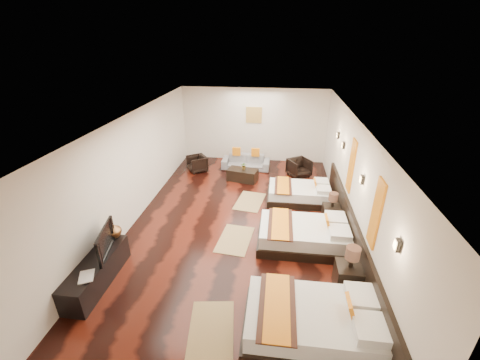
# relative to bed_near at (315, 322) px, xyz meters

# --- Properties ---
(floor) EXTENTS (5.50, 9.50, 0.01)m
(floor) POSITION_rel_bed_near_xyz_m (-1.70, 3.13, -0.30)
(floor) COLOR black
(floor) RESTS_ON ground
(ceiling) EXTENTS (5.50, 9.50, 0.01)m
(ceiling) POSITION_rel_bed_near_xyz_m (-1.70, 3.13, 2.50)
(ceiling) COLOR white
(ceiling) RESTS_ON floor
(back_wall) EXTENTS (5.50, 0.01, 2.80)m
(back_wall) POSITION_rel_bed_near_xyz_m (-1.70, 7.88, 1.10)
(back_wall) COLOR silver
(back_wall) RESTS_ON floor
(left_wall) EXTENTS (0.01, 9.50, 2.80)m
(left_wall) POSITION_rel_bed_near_xyz_m (-4.45, 3.13, 1.10)
(left_wall) COLOR silver
(left_wall) RESTS_ON floor
(right_wall) EXTENTS (0.01, 9.50, 2.80)m
(right_wall) POSITION_rel_bed_near_xyz_m (1.05, 3.13, 1.10)
(right_wall) COLOR silver
(right_wall) RESTS_ON floor
(headboard_panel) EXTENTS (0.08, 6.60, 0.90)m
(headboard_panel) POSITION_rel_bed_near_xyz_m (1.01, 2.33, 0.15)
(headboard_panel) COLOR black
(headboard_panel) RESTS_ON floor
(bed_near) EXTENTS (2.27, 1.43, 0.87)m
(bed_near) POSITION_rel_bed_near_xyz_m (0.00, 0.00, 0.00)
(bed_near) COLOR black
(bed_near) RESTS_ON floor
(bed_mid) EXTENTS (2.15, 1.35, 0.82)m
(bed_mid) POSITION_rel_bed_near_xyz_m (-0.00, 2.48, -0.02)
(bed_mid) COLOR black
(bed_mid) RESTS_ON floor
(bed_far) EXTENTS (1.89, 1.19, 0.72)m
(bed_far) POSITION_rel_bed_near_xyz_m (-0.00, 4.66, -0.05)
(bed_far) COLOR black
(bed_far) RESTS_ON floor
(nightstand_a) EXTENTS (0.50, 0.50, 0.99)m
(nightstand_a) POSITION_rel_bed_near_xyz_m (0.75, 1.15, 0.05)
(nightstand_a) COLOR black
(nightstand_a) RESTS_ON floor
(nightstand_b) EXTENTS (0.44, 0.44, 0.87)m
(nightstand_b) POSITION_rel_bed_near_xyz_m (0.75, 3.55, 0.01)
(nightstand_b) COLOR black
(nightstand_b) RESTS_ON floor
(jute_mat_near) EXTENTS (0.91, 1.29, 0.01)m
(jute_mat_near) POSITION_rel_bed_near_xyz_m (-1.71, -0.11, -0.29)
(jute_mat_near) COLOR #9B7E4F
(jute_mat_near) RESTS_ON floor
(jute_mat_mid) EXTENTS (0.88, 1.28, 0.01)m
(jute_mat_mid) POSITION_rel_bed_near_xyz_m (-1.67, 2.46, -0.29)
(jute_mat_mid) COLOR #9B7E4F
(jute_mat_mid) RESTS_ON floor
(jute_mat_far) EXTENTS (0.93, 1.30, 0.01)m
(jute_mat_far) POSITION_rel_bed_near_xyz_m (-1.49, 4.41, -0.29)
(jute_mat_far) COLOR #9B7E4F
(jute_mat_far) RESTS_ON floor
(tv_console) EXTENTS (0.50, 1.80, 0.55)m
(tv_console) POSITION_rel_bed_near_xyz_m (-4.20, 0.69, -0.02)
(tv_console) COLOR black
(tv_console) RESTS_ON floor
(tv) EXTENTS (0.35, 1.00, 0.57)m
(tv) POSITION_rel_bed_near_xyz_m (-4.15, 0.95, 0.54)
(tv) COLOR black
(tv) RESTS_ON tv_console
(book) EXTENTS (0.38, 0.42, 0.03)m
(book) POSITION_rel_bed_near_xyz_m (-4.20, 0.19, 0.27)
(book) COLOR black
(book) RESTS_ON tv_console
(figurine) EXTENTS (0.45, 0.45, 0.37)m
(figurine) POSITION_rel_bed_near_xyz_m (-4.20, 1.49, 0.44)
(figurine) COLOR brown
(figurine) RESTS_ON tv_console
(sofa) EXTENTS (1.76, 0.72, 0.51)m
(sofa) POSITION_rel_bed_near_xyz_m (-1.89, 6.91, -0.04)
(sofa) COLOR slate
(sofa) RESTS_ON floor
(armchair_left) EXTENTS (0.88, 0.87, 0.58)m
(armchair_left) POSITION_rel_bed_near_xyz_m (-3.63, 6.45, -0.01)
(armchair_left) COLOR black
(armchair_left) RESTS_ON floor
(armchair_right) EXTENTS (0.95, 0.95, 0.63)m
(armchair_right) POSITION_rel_bed_near_xyz_m (0.04, 6.45, 0.02)
(armchair_right) COLOR black
(armchair_right) RESTS_ON floor
(coffee_table) EXTENTS (1.09, 0.71, 0.40)m
(coffee_table) POSITION_rel_bed_near_xyz_m (-1.89, 5.86, -0.10)
(coffee_table) COLOR black
(coffee_table) RESTS_ON floor
(table_plant) EXTENTS (0.23, 0.20, 0.25)m
(table_plant) POSITION_rel_bed_near_xyz_m (-1.84, 5.89, 0.23)
(table_plant) COLOR #246020
(table_plant) RESTS_ON coffee_table
(orange_panel_a) EXTENTS (0.04, 0.40, 1.30)m
(orange_panel_a) POSITION_rel_bed_near_xyz_m (1.03, 1.23, 1.40)
(orange_panel_a) COLOR #D86014
(orange_panel_a) RESTS_ON right_wall
(orange_panel_b) EXTENTS (0.04, 0.40, 1.30)m
(orange_panel_b) POSITION_rel_bed_near_xyz_m (1.03, 3.43, 1.40)
(orange_panel_b) COLOR #D86014
(orange_panel_b) RESTS_ON right_wall
(sconce_near) EXTENTS (0.07, 0.12, 0.18)m
(sconce_near) POSITION_rel_bed_near_xyz_m (1.01, 0.13, 1.55)
(sconce_near) COLOR black
(sconce_near) RESTS_ON right_wall
(sconce_mid) EXTENTS (0.07, 0.12, 0.18)m
(sconce_mid) POSITION_rel_bed_near_xyz_m (1.01, 2.33, 1.55)
(sconce_mid) COLOR black
(sconce_mid) RESTS_ON right_wall
(sconce_far) EXTENTS (0.07, 0.12, 0.18)m
(sconce_far) POSITION_rel_bed_near_xyz_m (1.01, 4.53, 1.55)
(sconce_far) COLOR black
(sconce_far) RESTS_ON right_wall
(sconce_lounge) EXTENTS (0.07, 0.12, 0.18)m
(sconce_lounge) POSITION_rel_bed_near_xyz_m (1.01, 5.43, 1.55)
(sconce_lounge) COLOR black
(sconce_lounge) RESTS_ON right_wall
(gold_artwork) EXTENTS (0.60, 0.04, 0.60)m
(gold_artwork) POSITION_rel_bed_near_xyz_m (-1.70, 7.86, 1.50)
(gold_artwork) COLOR #AD873F
(gold_artwork) RESTS_ON back_wall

